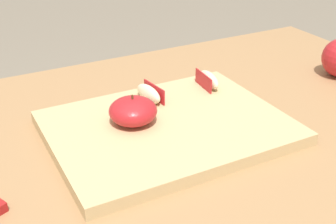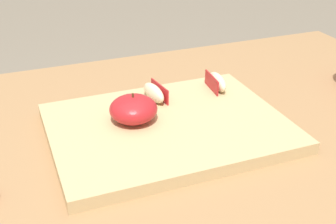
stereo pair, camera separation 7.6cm
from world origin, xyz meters
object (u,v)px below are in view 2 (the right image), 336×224
at_px(apple_half_skin_up, 133,109).
at_px(apple_wedge_front, 217,82).
at_px(cutting_board, 168,128).
at_px(apple_wedge_near_knife, 154,93).

bearing_deg(apple_half_skin_up, apple_wedge_front, 18.48).
bearing_deg(cutting_board, apple_half_skin_up, 153.25).
bearing_deg(apple_half_skin_up, cutting_board, -26.75).
xyz_separation_m(apple_half_skin_up, apple_wedge_front, (0.19, 0.06, -0.01)).
bearing_deg(apple_wedge_front, apple_half_skin_up, -161.52).
distance_m(cutting_board, apple_half_skin_up, 0.07).
relative_size(apple_wedge_near_knife, apple_wedge_front, 1.01).
bearing_deg(apple_wedge_front, cutting_board, -146.91).
xyz_separation_m(cutting_board, apple_half_skin_up, (-0.05, 0.03, 0.03)).
height_order(apple_wedge_near_knife, apple_wedge_front, same).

